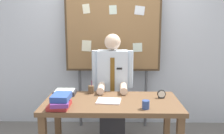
{
  "coord_description": "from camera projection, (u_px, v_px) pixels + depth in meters",
  "views": [
    {
      "loc": [
        0.05,
        -2.63,
        1.63
      ],
      "look_at": [
        0.0,
        0.18,
        1.11
      ],
      "focal_mm": 39.61,
      "sensor_mm": 36.0,
      "label": 1
    }
  ],
  "objects": [
    {
      "name": "pen_holder",
      "position": [
        91.0,
        89.0,
        3.03
      ],
      "size": [
        0.07,
        0.07,
        0.16
      ],
      "color": "brown",
      "rests_on": "desk"
    },
    {
      "name": "bulletin_board",
      "position": [
        113.0,
        30.0,
        3.61
      ],
      "size": [
        1.4,
        0.09,
        2.15
      ],
      "color": "#4C3823",
      "rests_on": "ground_plane"
    },
    {
      "name": "desk_clock",
      "position": [
        161.0,
        94.0,
        2.84
      ],
      "size": [
        0.1,
        0.04,
        0.1
      ],
      "color": "black",
      "rests_on": "desk"
    },
    {
      "name": "back_wall",
      "position": [
        113.0,
        39.0,
        3.84
      ],
      "size": [
        6.4,
        0.08,
        2.7
      ],
      "primitive_type": "cube",
      "color": "silver",
      "rests_on": "ground_plane"
    },
    {
      "name": "desk",
      "position": [
        112.0,
        109.0,
        2.77
      ],
      "size": [
        1.5,
        0.75,
        0.76
      ],
      "color": "brown",
      "rests_on": "ground_plane"
    },
    {
      "name": "open_notebook",
      "position": [
        109.0,
        101.0,
        2.73
      ],
      "size": [
        0.28,
        0.24,
        0.01
      ],
      "primitive_type": "cube",
      "rotation": [
        0.0,
        0.0,
        -0.1
      ],
      "color": "silver",
      "rests_on": "desk"
    },
    {
      "name": "paper_tray",
      "position": [
        65.0,
        92.0,
        2.99
      ],
      "size": [
        0.26,
        0.2,
        0.06
      ],
      "color": "#333338",
      "rests_on": "desk"
    },
    {
      "name": "book_stack",
      "position": [
        60.0,
        101.0,
        2.52
      ],
      "size": [
        0.23,
        0.31,
        0.14
      ],
      "color": "#B22D2D",
      "rests_on": "desk"
    },
    {
      "name": "person",
      "position": [
        113.0,
        92.0,
        3.35
      ],
      "size": [
        0.55,
        0.56,
        1.47
      ],
      "color": "#2D2D33",
      "rests_on": "ground_plane"
    },
    {
      "name": "coffee_mug",
      "position": [
        146.0,
        105.0,
        2.49
      ],
      "size": [
        0.08,
        0.08,
        0.09
      ],
      "primitive_type": "cylinder",
      "color": "#334C8C",
      "rests_on": "desk"
    }
  ]
}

